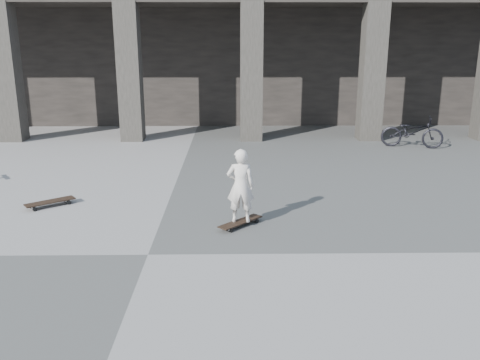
{
  "coord_description": "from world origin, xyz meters",
  "views": [
    {
      "loc": [
        1.21,
        -6.72,
        2.99
      ],
      "look_at": [
        1.34,
        1.62,
        0.65
      ],
      "focal_mm": 38.0,
      "sensor_mm": 36.0,
      "label": 1
    }
  ],
  "objects_px": {
    "child": "(240,186)",
    "bicycle": "(412,132)",
    "skateboard_spare": "(50,202)",
    "longboard": "(240,222)"
  },
  "relations": [
    {
      "from": "bicycle",
      "to": "child",
      "type": "bearing_deg",
      "value": 158.25
    },
    {
      "from": "skateboard_spare",
      "to": "child",
      "type": "distance_m",
      "value": 3.69
    },
    {
      "from": "longboard",
      "to": "child",
      "type": "distance_m",
      "value": 0.63
    },
    {
      "from": "longboard",
      "to": "skateboard_spare",
      "type": "distance_m",
      "value": 3.64
    },
    {
      "from": "child",
      "to": "bicycle",
      "type": "xyz_separation_m",
      "value": [
        4.93,
        6.18,
        -0.25
      ]
    },
    {
      "from": "longboard",
      "to": "bicycle",
      "type": "xyz_separation_m",
      "value": [
        4.93,
        6.18,
        0.37
      ]
    },
    {
      "from": "child",
      "to": "bicycle",
      "type": "distance_m",
      "value": 7.91
    },
    {
      "from": "skateboard_spare",
      "to": "bicycle",
      "type": "bearing_deg",
      "value": -6.04
    },
    {
      "from": "skateboard_spare",
      "to": "bicycle",
      "type": "relative_size",
      "value": 0.5
    },
    {
      "from": "skateboard_spare",
      "to": "bicycle",
      "type": "height_order",
      "value": "bicycle"
    }
  ]
}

